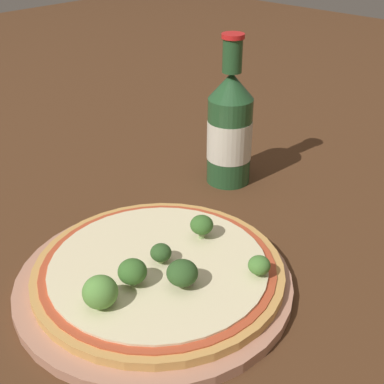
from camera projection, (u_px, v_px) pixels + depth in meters
The scene contains 10 objects.
ground_plane at pixel (149, 290), 0.58m from camera, with size 3.00×3.00×0.00m, color #4C2D19.
plate at pixel (156, 283), 0.58m from camera, with size 0.30×0.30×0.01m.
pizza at pixel (159, 270), 0.58m from camera, with size 0.27×0.27×0.01m.
broccoli_floret_0 at pixel (132, 272), 0.54m from camera, with size 0.03×0.03×0.03m.
broccoli_floret_1 at pixel (182, 273), 0.53m from camera, with size 0.03×0.03×0.03m.
broccoli_floret_2 at pixel (160, 252), 0.57m from camera, with size 0.02×0.02×0.02m.
broccoli_floret_3 at pixel (205, 227), 0.61m from camera, with size 0.03×0.03×0.03m.
broccoli_floret_4 at pixel (259, 265), 0.55m from camera, with size 0.02×0.02×0.02m.
broccoli_floret_5 at pixel (100, 292), 0.51m from camera, with size 0.03×0.03×0.03m.
beer_bottle at pixel (230, 129), 0.76m from camera, with size 0.06×0.06×0.22m.
Camera 1 is at (0.34, -0.30, 0.38)m, focal length 50.00 mm.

